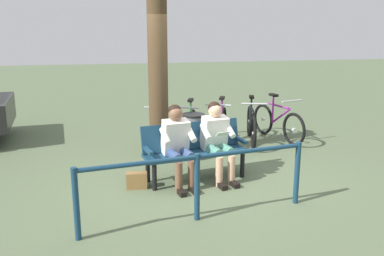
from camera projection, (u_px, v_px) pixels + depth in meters
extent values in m
plane|color=#566647|center=(208.00, 182.00, 6.45)|extent=(40.00, 40.00, 0.00)
cube|color=navy|center=(196.00, 153.00, 6.45)|extent=(1.65, 0.73, 0.05)
cube|color=navy|center=(191.00, 135.00, 6.56)|extent=(1.60, 0.43, 0.42)
cube|color=navy|center=(240.00, 140.00, 6.69)|extent=(0.13, 0.40, 0.05)
cube|color=navy|center=(148.00, 150.00, 6.13)|extent=(0.13, 0.40, 0.05)
cylinder|color=black|center=(242.00, 165.00, 6.61)|extent=(0.07, 0.07, 0.40)
cylinder|color=black|center=(154.00, 177.00, 6.08)|extent=(0.07, 0.07, 0.40)
cylinder|color=black|center=(232.00, 158.00, 6.92)|extent=(0.07, 0.07, 0.40)
cylinder|color=black|center=(148.00, 170.00, 6.39)|extent=(0.07, 0.07, 0.40)
cube|color=white|center=(214.00, 133.00, 6.51)|extent=(0.43, 0.37, 0.55)
sphere|color=#D8A884|center=(215.00, 111.00, 6.41)|extent=(0.21, 0.21, 0.21)
sphere|color=black|center=(214.00, 108.00, 6.43)|extent=(0.20, 0.20, 0.20)
cylinder|color=#4C8C7A|center=(226.00, 149.00, 6.42)|extent=(0.22, 0.42, 0.15)
cylinder|color=#D8A884|center=(231.00, 170.00, 6.31)|extent=(0.11, 0.11, 0.45)
cube|color=black|center=(234.00, 184.00, 6.26)|extent=(0.13, 0.23, 0.07)
cylinder|color=white|center=(229.00, 130.00, 6.46)|extent=(0.15, 0.32, 0.23)
cylinder|color=#4C8C7A|center=(214.00, 151.00, 6.35)|extent=(0.22, 0.42, 0.15)
cylinder|color=#D8A884|center=(219.00, 172.00, 6.23)|extent=(0.11, 0.11, 0.45)
cube|color=black|center=(222.00, 186.00, 6.19)|extent=(0.13, 0.23, 0.07)
cylinder|color=white|center=(206.00, 132.00, 6.31)|extent=(0.15, 0.32, 0.23)
cube|color=silver|center=(223.00, 134.00, 6.23)|extent=(0.22, 0.16, 0.09)
cube|color=white|center=(175.00, 137.00, 6.28)|extent=(0.43, 0.37, 0.55)
sphere|color=brown|center=(176.00, 114.00, 6.17)|extent=(0.21, 0.21, 0.21)
sphere|color=black|center=(175.00, 111.00, 6.19)|extent=(0.20, 0.20, 0.20)
cylinder|color=#334772|center=(187.00, 154.00, 6.19)|extent=(0.22, 0.42, 0.15)
cylinder|color=brown|center=(192.00, 176.00, 6.07)|extent=(0.11, 0.11, 0.45)
cube|color=black|center=(194.00, 190.00, 6.03)|extent=(0.13, 0.23, 0.07)
cylinder|color=white|center=(191.00, 134.00, 6.23)|extent=(0.15, 0.32, 0.23)
cylinder|color=#334772|center=(174.00, 156.00, 6.11)|extent=(0.22, 0.42, 0.15)
cylinder|color=brown|center=(179.00, 177.00, 6.00)|extent=(0.11, 0.11, 0.45)
cube|color=black|center=(181.00, 192.00, 5.95)|extent=(0.13, 0.23, 0.07)
cylinder|color=white|center=(165.00, 136.00, 6.08)|extent=(0.15, 0.32, 0.23)
cube|color=olive|center=(137.00, 180.00, 6.17)|extent=(0.31, 0.16, 0.24)
cylinder|color=#4C3823|center=(158.00, 73.00, 7.19)|extent=(0.34, 0.34, 3.05)
cylinder|color=slate|center=(193.00, 137.00, 7.50)|extent=(0.39, 0.39, 0.78)
cylinder|color=black|center=(193.00, 115.00, 7.40)|extent=(0.41, 0.41, 0.03)
torus|color=black|center=(294.00, 129.00, 8.29)|extent=(0.23, 0.65, 0.66)
cylinder|color=silver|center=(294.00, 129.00, 8.29)|extent=(0.06, 0.07, 0.06)
torus|color=black|center=(263.00, 119.00, 9.18)|extent=(0.23, 0.65, 0.66)
cylinder|color=silver|center=(263.00, 119.00, 9.18)|extent=(0.06, 0.07, 0.06)
cylinder|color=#8C268C|center=(279.00, 106.00, 8.64)|extent=(0.20, 0.62, 0.04)
cylinder|color=#8C268C|center=(281.00, 116.00, 8.62)|extent=(0.19, 0.59, 0.43)
cylinder|color=#8C268C|center=(273.00, 108.00, 8.82)|extent=(0.04, 0.04, 0.55)
cube|color=black|center=(274.00, 95.00, 8.75)|extent=(0.14, 0.24, 0.05)
cylinder|color=#B2B2B7|center=(292.00, 101.00, 8.25)|extent=(0.47, 0.16, 0.03)
torus|color=black|center=(254.00, 133.00, 7.99)|extent=(0.22, 0.65, 0.66)
cylinder|color=silver|center=(254.00, 133.00, 7.99)|extent=(0.06, 0.07, 0.06)
torus|color=black|center=(249.00, 121.00, 8.98)|extent=(0.22, 0.65, 0.66)
cylinder|color=silver|center=(249.00, 121.00, 8.98)|extent=(0.06, 0.07, 0.06)
cylinder|color=black|center=(252.00, 108.00, 8.39)|extent=(0.20, 0.62, 0.04)
cylinder|color=black|center=(252.00, 119.00, 8.36)|extent=(0.19, 0.59, 0.43)
cylinder|color=black|center=(251.00, 110.00, 8.59)|extent=(0.04, 0.04, 0.55)
cube|color=black|center=(252.00, 97.00, 8.52)|extent=(0.14, 0.24, 0.05)
cylinder|color=#B2B2B7|center=(254.00, 104.00, 7.96)|extent=(0.47, 0.15, 0.03)
torus|color=black|center=(217.00, 135.00, 7.87)|extent=(0.31, 0.63, 0.66)
cylinder|color=silver|center=(217.00, 135.00, 7.87)|extent=(0.07, 0.07, 0.06)
torus|color=black|center=(223.00, 123.00, 8.84)|extent=(0.31, 0.63, 0.66)
cylinder|color=silver|center=(223.00, 123.00, 8.84)|extent=(0.07, 0.07, 0.06)
cylinder|color=#8C268C|center=(221.00, 110.00, 8.27)|extent=(0.28, 0.60, 0.04)
cylinder|color=#8C268C|center=(220.00, 120.00, 8.24)|extent=(0.26, 0.57, 0.43)
cylinder|color=#8C268C|center=(222.00, 112.00, 8.46)|extent=(0.04, 0.04, 0.55)
cube|color=black|center=(222.00, 98.00, 8.39)|extent=(0.17, 0.24, 0.05)
cylinder|color=#B2B2B7|center=(218.00, 105.00, 7.84)|extent=(0.46, 0.21, 0.03)
torus|color=black|center=(185.00, 138.00, 7.64)|extent=(0.28, 0.64, 0.66)
cylinder|color=silver|center=(185.00, 138.00, 7.64)|extent=(0.07, 0.07, 0.06)
torus|color=black|center=(193.00, 125.00, 8.62)|extent=(0.28, 0.64, 0.66)
cylinder|color=silver|center=(193.00, 125.00, 8.62)|extent=(0.07, 0.07, 0.06)
cylinder|color=#337238|center=(189.00, 112.00, 8.04)|extent=(0.25, 0.61, 0.04)
cylinder|color=#337238|center=(189.00, 123.00, 8.01)|extent=(0.24, 0.58, 0.43)
cylinder|color=#337238|center=(191.00, 114.00, 8.23)|extent=(0.04, 0.04, 0.55)
cube|color=black|center=(191.00, 100.00, 8.17)|extent=(0.16, 0.24, 0.05)
cylinder|color=#B2B2B7|center=(186.00, 107.00, 7.60)|extent=(0.46, 0.19, 0.03)
torus|color=black|center=(157.00, 138.00, 7.64)|extent=(0.21, 0.66, 0.66)
cylinder|color=silver|center=(157.00, 138.00, 7.64)|extent=(0.06, 0.07, 0.06)
torus|color=black|center=(163.00, 125.00, 8.63)|extent=(0.21, 0.66, 0.66)
cylinder|color=silver|center=(163.00, 125.00, 8.63)|extent=(0.06, 0.07, 0.06)
cylinder|color=#337238|center=(160.00, 112.00, 8.05)|extent=(0.19, 0.62, 0.04)
cylinder|color=#337238|center=(160.00, 123.00, 8.02)|extent=(0.18, 0.59, 0.43)
cylinder|color=#337238|center=(161.00, 114.00, 8.24)|extent=(0.04, 0.04, 0.55)
cube|color=black|center=(161.00, 100.00, 8.18)|extent=(0.14, 0.23, 0.05)
cylinder|color=#B2B2B7|center=(158.00, 107.00, 7.61)|extent=(0.47, 0.14, 0.03)
cylinder|color=navy|center=(297.00, 173.00, 5.59)|extent=(0.07, 0.07, 0.85)
cylinder|color=navy|center=(197.00, 187.00, 5.11)|extent=(0.07, 0.07, 0.85)
cylinder|color=navy|center=(76.00, 204.00, 4.63)|extent=(0.07, 0.07, 0.85)
cylinder|color=navy|center=(197.00, 157.00, 5.02)|extent=(2.82, 0.50, 0.06)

